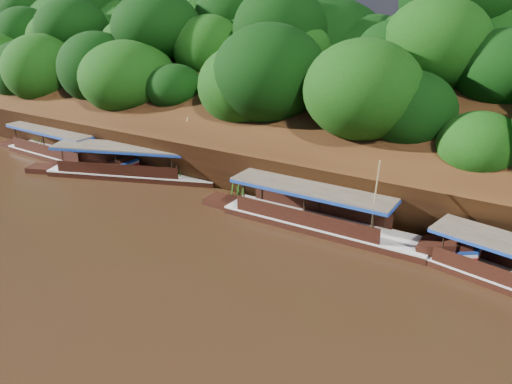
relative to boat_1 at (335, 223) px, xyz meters
The scene contains 6 objects.
ground 8.04m from the boat_1, 108.90° to the right, with size 160.00×160.00×0.00m, color black.
riverbank 15.42m from the boat_1, 99.77° to the left, with size 120.00×30.06×19.40m.
boat_1 is the anchor object (origin of this frame).
boat_2 17.08m from the boat_1, behind, with size 16.18×7.87×5.63m.
boat_3 25.87m from the boat_1, behind, with size 15.29×3.15×3.23m.
reeds 5.20m from the boat_1, 159.23° to the left, with size 49.93×2.76×2.01m.
Camera 1 is at (13.17, -18.64, 13.82)m, focal length 35.00 mm.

